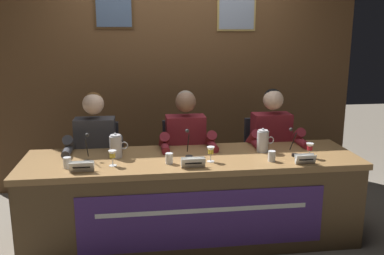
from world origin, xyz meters
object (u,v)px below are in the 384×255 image
water_cup_right (272,157)px  chair_left (98,172)px  chair_right (266,165)px  nameplate_right (305,159)px  panelist_right (273,144)px  juice_glass_left (112,155)px  water_pitcher_right_side (263,141)px  conference_table (194,188)px  juice_glass_center (211,151)px  chair_center (184,169)px  microphone_left (87,153)px  panelist_left (95,150)px  panelist_center (187,147)px  microphone_center (188,148)px  microphone_right (294,146)px  water_cup_center (169,159)px  nameplate_left (82,167)px  juice_glass_right (310,148)px  nameplate_center (193,163)px  water_pitcher_left_side (116,146)px  water_cup_left (67,163)px

water_cup_right → chair_left: bearing=151.7°
chair_right → nameplate_right: chair_right is taller
panelist_right → nameplate_right: 0.68m
juice_glass_left → water_pitcher_right_side: 1.29m
conference_table → chair_right: chair_right is taller
juice_glass_center → chair_center: bearing=100.2°
microphone_left → conference_table: bearing=-5.6°
juice_glass_center → water_pitcher_right_side: (0.50, 0.22, 0.01)m
panelist_left → microphone_left: (-0.02, -0.40, 0.10)m
panelist_left → nameplate_right: (1.68, -0.68, 0.06)m
chair_center → panelist_center: 0.34m
microphone_center → water_pitcher_right_side: (0.65, 0.06, 0.02)m
nameplate_right → microphone_right: bearing=90.5°
microphone_left → microphone_right: 1.71m
water_cup_center → nameplate_right: bearing=-8.0°
water_pitcher_right_side → chair_center: bearing=141.1°
water_pitcher_right_side → nameplate_right: bearing=-58.3°
nameplate_left → chair_center: bearing=44.4°
panelist_center → water_pitcher_right_side: size_ratio=5.81×
juice_glass_left → panelist_right: (1.47, 0.53, -0.11)m
juice_glass_right → water_pitcher_right_side: (-0.33, 0.23, 0.01)m
chair_left → water_cup_right: size_ratio=10.51×
chair_left → juice_glass_left: chair_left is taller
nameplate_left → chair_right: size_ratio=0.20×
nameplate_center → nameplate_right: (0.89, -0.03, 0.00)m
chair_left → juice_glass_left: 0.84m
chair_left → chair_right: same height
microphone_left → water_pitcher_right_side: microphone_left is taller
nameplate_right → water_pitcher_right_side: size_ratio=0.77×
nameplate_right → water_pitcher_left_side: 1.53m
water_pitcher_left_side → water_pitcher_right_side: bearing=0.1°
water_cup_left → conference_table: bearing=3.3°
microphone_right → nameplate_right: bearing=-89.5°
conference_table → microphone_left: size_ratio=12.84×
chair_left → nameplate_center: bearing=-47.0°
nameplate_left → water_pitcher_right_side: size_ratio=0.86×
juice_glass_center → water_cup_center: 0.34m
microphone_left → chair_right: 1.82m
juice_glass_left → panelist_right: bearing=19.9°
juice_glass_left → microphone_right: 1.50m
panelist_left → panelist_center: bearing=0.0°
chair_center → chair_right: same height
juice_glass_left → juice_glass_center: bearing=0.4°
nameplate_left → microphone_left: size_ratio=0.83×
panelist_left → water_cup_center: bearing=-40.5°
chair_left → chair_right: 1.65m
microphone_right → water_pitcher_right_side: (-0.23, 0.13, 0.02)m
panelist_center → chair_right: bearing=13.6°
panelist_left → water_cup_left: 0.56m
water_cup_center → nameplate_right: 1.07m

